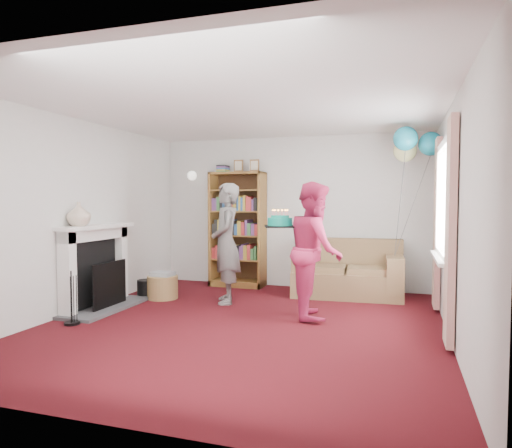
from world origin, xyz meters
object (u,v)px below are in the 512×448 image
(person_magenta, at_px, (315,250))
(birthday_cake, at_px, (280,222))
(person_striped, at_px, (226,243))
(bookcase, at_px, (238,230))
(sofa, at_px, (348,274))

(person_magenta, relative_size, birthday_cake, 4.48)
(person_striped, bearing_deg, birthday_cake, 41.41)
(bookcase, xyz_separation_m, person_striped, (0.28, -1.27, -0.10))
(bookcase, height_order, birthday_cake, bookcase)
(bookcase, distance_m, birthday_cake, 2.04)
(person_magenta, bearing_deg, bookcase, 29.20)
(birthday_cake, bearing_deg, person_magenta, -1.12)
(sofa, height_order, person_striped, person_striped)
(bookcase, height_order, person_striped, bookcase)
(person_striped, xyz_separation_m, birthday_cake, (0.88, -0.39, 0.33))
(bookcase, xyz_separation_m, person_magenta, (1.61, -1.67, -0.10))
(birthday_cake, bearing_deg, person_striped, 156.25)
(person_striped, xyz_separation_m, person_magenta, (1.34, -0.40, -0.01))
(bookcase, distance_m, sofa, 1.98)
(sofa, distance_m, person_striped, 1.97)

